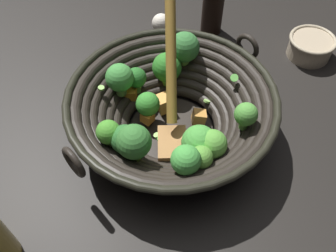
{
  "coord_description": "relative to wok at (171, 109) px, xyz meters",
  "views": [
    {
      "loc": [
        0.34,
        0.26,
        0.56
      ],
      "look_at": [
        0.01,
        0.0,
        0.03
      ],
      "focal_mm": 39.56,
      "sensor_mm": 36.0,
      "label": 1
    }
  ],
  "objects": [
    {
      "name": "ground_plane",
      "position": [
        -0.0,
        0.0,
        -0.07
      ],
      "size": [
        4.0,
        4.0,
        0.0
      ],
      "primitive_type": "plane",
      "color": "black"
    },
    {
      "name": "wok",
      "position": [
        0.0,
        0.0,
        0.0
      ],
      "size": [
        0.4,
        0.37,
        0.24
      ],
      "color": "black",
      "rests_on": "ground"
    },
    {
      "name": "soy_sauce_bottle",
      "position": [
        -0.3,
        -0.11,
        0.01
      ],
      "size": [
        0.05,
        0.05,
        0.18
      ],
      "color": "black",
      "rests_on": "ground"
    },
    {
      "name": "prep_bowl",
      "position": [
        -0.37,
        0.11,
        -0.04
      ],
      "size": [
        0.1,
        0.1,
        0.05
      ],
      "color": "tan",
      "rests_on": "ground"
    },
    {
      "name": "garlic_bulb",
      "position": [
        -0.23,
        -0.21,
        -0.05
      ],
      "size": [
        0.04,
        0.04,
        0.04
      ],
      "primitive_type": "sphere",
      "color": "silver",
      "rests_on": "ground"
    }
  ]
}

